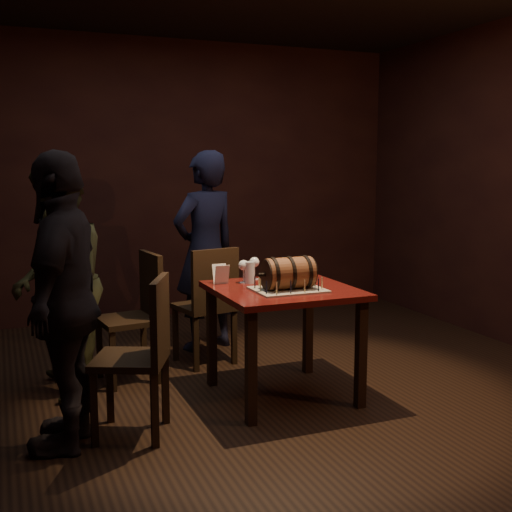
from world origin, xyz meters
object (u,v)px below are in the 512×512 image
Objects in this scene: barrel_cake at (288,273)px; wine_glass_left at (244,266)px; wine_glass_mid at (254,263)px; person_left_front at (64,302)px; wine_glass_right at (284,263)px; chair_left_front at (144,348)px; pint_of_ale at (250,273)px; chair_left_rear at (139,309)px; person_left_rear at (59,282)px; pub_table at (283,304)px; person_back at (205,251)px; chair_back at (209,300)px.

barrel_cake is 0.40m from wine_glass_left.
wine_glass_mid is 1.49m from person_left_front.
wine_glass_left is (-0.18, 0.36, 0.00)m from barrel_cake.
chair_left_front reaches higher than wine_glass_right.
chair_left_rear is at bearing 144.87° from pint_of_ale.
wine_glass_right is at bearing 25.65° from chair_left_front.
chair_left_front is 0.98m from person_left_rear.
person_left_rear is at bearing -167.43° from chair_left_rear.
barrel_cake reaches higher than pub_table.
pub_table is 0.54× the size of person_back.
chair_back reaches higher than pub_table.
wine_glass_mid is 0.62m from chair_back.
chair_left_rear is 1.17m from person_left_front.
wine_glass_mid is (0.12, 0.10, -0.00)m from wine_glass_left.
wine_glass_right is (0.14, 0.37, 0.00)m from barrel_cake.
pint_of_ale is 1.04m from chair_left_front.
person_left_rear is at bearing 153.48° from barrel_cake.
person_left_front is at bearing -161.56° from wine_glass_right.
chair_left_front is at bearing -147.04° from wine_glass_left.
wine_glass_right is 1.06m from person_back.
person_left_front is (-1.43, -0.25, 0.18)m from pub_table.
barrel_cake is 0.41× the size of chair_left_rear.
pint_of_ale is 1.06m from person_back.
barrel_cake is 1.20m from chair_left_rear.
pint_of_ale is at bearing -32.52° from wine_glass_left.
pint_of_ale is 0.16× the size of chair_left_rear.
barrel_cake is 1.40m from person_back.
chair_back is 1.00× the size of chair_left_rear.
person_left_rear is 0.95× the size of person_left_front.
person_back reaches higher than pub_table.
barrel_cake reaches higher than chair_left_front.
barrel_cake is (-0.01, -0.10, 0.23)m from pub_table.
chair_left_front is 1.82m from person_back.
person_left_rear is (-1.37, 0.69, -0.08)m from barrel_cake.
wine_glass_mid is 0.10× the size of person_left_rear.
chair_left_front is at bearing -164.50° from pub_table.
pub_table is 0.97× the size of chair_back.
person_back is at bearing 61.06° from chair_left_front.
chair_left_front is at bearing 107.73° from person_left_front.
wine_glass_mid is at bearing 135.05° from person_left_front.
chair_left_front reaches higher than wine_glass_left.
person_left_rear reaches higher than chair_left_front.
wine_glass_right is 0.76m from chair_back.
person_back is (0.69, 0.58, 0.32)m from chair_left_rear.
wine_glass_right reaches higher than pint_of_ale.
chair_back and chair_left_front have the same top height.
chair_left_rear is at bearing 135.29° from barrel_cake.
barrel_cake reaches higher than wine_glass_left.
barrel_cake reaches higher than pint_of_ale.
chair_back is (-0.10, 0.60, -0.30)m from pint_of_ale.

